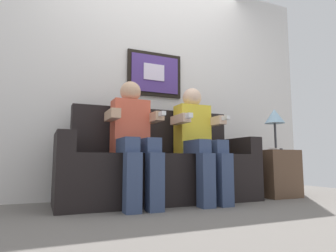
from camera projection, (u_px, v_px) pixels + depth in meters
ground_plane at (175, 207)px, 2.44m from camera, size 5.58×5.58×0.00m
back_wall_assembly at (146, 79)px, 3.29m from camera, size 4.29×0.10×2.60m
couch at (161, 169)px, 2.77m from camera, size 1.89×0.58×0.90m
person_on_left at (134, 135)px, 2.53m from camera, size 0.46×0.56×1.11m
person_on_right at (198, 137)px, 2.78m from camera, size 0.46×0.56×1.11m
side_table_right at (275, 173)px, 3.18m from camera, size 0.40×0.40×0.50m
table_lamp at (275, 118)px, 3.27m from camera, size 0.22×0.22×0.46m
spare_remote_on_table at (274, 149)px, 3.15m from camera, size 0.04×0.13×0.02m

